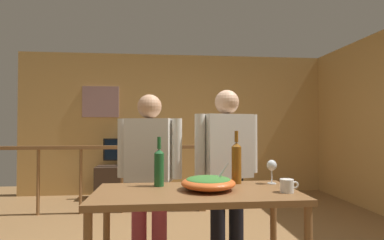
# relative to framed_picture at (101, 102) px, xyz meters

# --- Properties ---
(back_wall) EXTENTS (5.61, 0.10, 2.56)m
(back_wall) POSITION_rel_framed_picture_xyz_m (1.37, 0.06, -0.40)
(back_wall) COLOR tan
(back_wall) RESTS_ON ground_plane
(framed_picture) EXTENTS (0.65, 0.03, 0.56)m
(framed_picture) POSITION_rel_framed_picture_xyz_m (0.00, 0.00, 0.00)
(framed_picture) COLOR gray
(stair_railing) EXTENTS (2.97, 0.10, 1.01)m
(stair_railing) POSITION_rel_framed_picture_xyz_m (0.72, -1.19, -1.05)
(stair_railing) COLOR brown
(stair_railing) RESTS_ON ground_plane
(tv_console) EXTENTS (0.90, 0.40, 0.55)m
(tv_console) POSITION_rel_framed_picture_xyz_m (0.44, -0.29, -1.40)
(tv_console) COLOR #38281E
(tv_console) RESTS_ON ground_plane
(flat_screen_tv) EXTENTS (0.65, 0.12, 0.48)m
(flat_screen_tv) POSITION_rel_framed_picture_xyz_m (0.44, -0.32, -0.85)
(flat_screen_tv) COLOR black
(flat_screen_tv) RESTS_ON tv_console
(serving_table) EXTENTS (1.37, 0.66, 0.80)m
(serving_table) POSITION_rel_framed_picture_xyz_m (1.34, -3.59, -0.97)
(serving_table) COLOR brown
(serving_table) RESTS_ON ground_plane
(salad_bowl) EXTENTS (0.37, 0.37, 0.19)m
(salad_bowl) POSITION_rel_framed_picture_xyz_m (1.42, -3.57, -0.83)
(salad_bowl) COLOR #DB5B23
(salad_bowl) RESTS_ON serving_table
(wine_glass) EXTENTS (0.07, 0.07, 0.18)m
(wine_glass) POSITION_rel_framed_picture_xyz_m (1.94, -3.39, -0.75)
(wine_glass) COLOR silver
(wine_glass) RESTS_ON serving_table
(wine_bottle_green) EXTENTS (0.07, 0.07, 0.36)m
(wine_bottle_green) POSITION_rel_framed_picture_xyz_m (1.09, -3.41, -0.74)
(wine_bottle_green) COLOR #1E5628
(wine_bottle_green) RESTS_ON serving_table
(wine_bottle_amber) EXTENTS (0.07, 0.07, 0.40)m
(wine_bottle_amber) POSITION_rel_framed_picture_xyz_m (1.67, -3.35, -0.72)
(wine_bottle_amber) COLOR brown
(wine_bottle_amber) RESTS_ON serving_table
(mug_white) EXTENTS (0.13, 0.09, 0.09)m
(mug_white) POSITION_rel_framed_picture_xyz_m (1.93, -3.70, -0.84)
(mug_white) COLOR white
(mug_white) RESTS_ON serving_table
(person_standing_left) EXTENTS (0.56, 0.31, 1.51)m
(person_standing_left) POSITION_rel_framed_picture_xyz_m (1.00, -2.98, -0.80)
(person_standing_left) COLOR #9E3842
(person_standing_left) RESTS_ON ground_plane
(person_standing_right) EXTENTS (0.59, 0.31, 1.55)m
(person_standing_right) POSITION_rel_framed_picture_xyz_m (1.68, -2.98, -0.76)
(person_standing_right) COLOR black
(person_standing_right) RESTS_ON ground_plane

